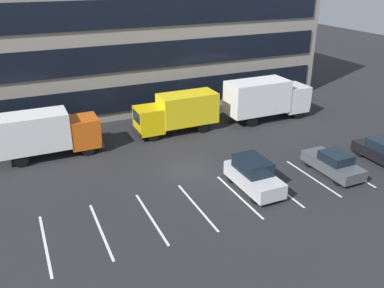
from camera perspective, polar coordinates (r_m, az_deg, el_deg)
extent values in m
plane|color=#262628|center=(27.78, -0.58, -3.67)|extent=(120.00, 120.00, 0.00)
cube|color=gray|center=(42.14, -11.01, 15.70)|extent=(39.69, 12.99, 14.40)
cube|color=black|center=(37.05, -7.85, 6.54)|extent=(38.10, 0.16, 2.30)
cube|color=black|center=(36.16, -8.17, 12.00)|extent=(38.10, 0.16, 2.30)
cube|color=black|center=(35.62, -8.52, 17.67)|extent=(38.10, 0.16, 2.30)
cube|color=silver|center=(22.19, -19.92, -13.10)|extent=(0.14, 5.40, 0.01)
cube|color=silver|center=(22.39, -12.69, -11.76)|extent=(0.14, 5.40, 0.01)
cube|color=silver|center=(22.93, -5.77, -10.29)|extent=(0.14, 5.40, 0.01)
cube|color=silver|center=(23.79, 0.69, -8.77)|extent=(0.14, 5.40, 0.01)
cube|color=silver|center=(24.94, 6.57, -7.28)|extent=(0.14, 5.40, 0.01)
cube|color=silver|center=(26.33, 11.85, -5.87)|extent=(0.14, 5.40, 0.01)
cube|color=silver|center=(27.94, 16.53, -4.57)|extent=(0.14, 5.40, 0.01)
cube|color=silver|center=(29.72, 20.67, -3.39)|extent=(0.14, 5.40, 0.01)
cube|color=yellow|center=(32.77, -6.10, 3.40)|extent=(2.03, 2.21, 2.03)
cube|color=black|center=(32.36, -7.80, 3.80)|extent=(0.06, 1.86, 0.89)
cube|color=yellow|center=(33.75, -0.65, 5.05)|extent=(4.79, 2.30, 2.49)
cube|color=black|center=(32.80, -7.79, 1.68)|extent=(0.18, 2.21, 0.37)
cylinder|color=black|center=(32.30, -5.48, 1.18)|extent=(0.92, 0.28, 0.92)
cylinder|color=black|center=(33.98, -6.55, 2.30)|extent=(0.92, 0.28, 0.92)
cylinder|color=black|center=(33.85, 1.50, 2.36)|extent=(0.92, 0.28, 0.92)
cylinder|color=black|center=(35.45, 0.16, 3.38)|extent=(0.92, 0.28, 0.92)
cube|color=#D85914|center=(31.18, -14.97, 1.75)|extent=(2.12, 2.31, 2.12)
cube|color=black|center=(31.19, -13.18, 2.78)|extent=(0.06, 1.94, 0.93)
cube|color=white|center=(30.71, -21.60, 1.57)|extent=(5.01, 2.41, 2.60)
cube|color=black|center=(31.69, -12.84, 0.54)|extent=(0.19, 2.31, 0.39)
cylinder|color=black|center=(32.49, -15.10, 0.61)|extent=(0.96, 0.29, 0.96)
cylinder|color=black|center=(30.68, -14.42, -0.71)|extent=(0.96, 0.29, 0.96)
cylinder|color=black|center=(32.21, -23.08, -0.74)|extent=(0.96, 0.29, 0.96)
cylinder|color=black|center=(30.38, -22.87, -2.16)|extent=(0.96, 0.29, 0.96)
cube|color=white|center=(38.72, 13.91, 6.35)|extent=(2.30, 2.51, 2.30)
cube|color=black|center=(39.29, 15.30, 7.15)|extent=(0.06, 2.11, 1.01)
cube|color=white|center=(36.35, 9.13, 6.58)|extent=(5.44, 2.62, 2.83)
cube|color=black|center=(39.75, 15.15, 5.16)|extent=(0.21, 2.51, 0.42)
cylinder|color=black|center=(39.87, 12.81, 5.21)|extent=(1.05, 0.31, 1.05)
cylinder|color=black|center=(38.28, 14.72, 4.24)|extent=(1.05, 0.31, 1.05)
cylinder|color=black|center=(37.19, 6.65, 4.31)|extent=(1.05, 0.31, 1.05)
cylinder|color=black|center=(35.48, 8.42, 3.24)|extent=(1.05, 0.31, 1.05)
cube|color=silver|center=(25.46, 8.67, -4.87)|extent=(1.85, 4.37, 0.90)
cube|color=black|center=(25.22, 8.52, -2.95)|extent=(1.63, 2.40, 0.81)
cylinder|color=black|center=(25.08, 11.91, -6.64)|extent=(0.21, 0.65, 0.65)
cylinder|color=black|center=(24.25, 8.77, -7.51)|extent=(0.21, 0.65, 0.65)
cylinder|color=black|center=(27.07, 8.48, -3.97)|extent=(0.21, 0.65, 0.65)
cylinder|color=black|center=(26.30, 5.48, -4.68)|extent=(0.21, 0.65, 0.65)
cube|color=#474C51|center=(28.71, 19.12, -2.80)|extent=(1.82, 4.35, 0.71)
cube|color=black|center=(28.30, 19.58, -1.79)|extent=(1.60, 1.83, 0.61)
cylinder|color=black|center=(29.25, 16.09, -2.54)|extent=(0.22, 0.61, 0.61)
cylinder|color=black|center=(30.23, 18.39, -1.96)|extent=(0.22, 0.61, 0.61)
cylinder|color=black|center=(27.46, 19.76, -4.83)|extent=(0.22, 0.61, 0.61)
cylinder|color=black|center=(28.51, 22.07, -4.12)|extent=(0.22, 0.61, 0.61)
cube|color=black|center=(31.56, 25.36, -0.03)|extent=(1.65, 1.88, 0.63)
cylinder|color=black|center=(33.22, 24.47, -0.58)|extent=(0.23, 0.63, 0.63)
cylinder|color=black|center=(32.06, 22.51, -1.09)|extent=(0.23, 0.63, 0.63)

